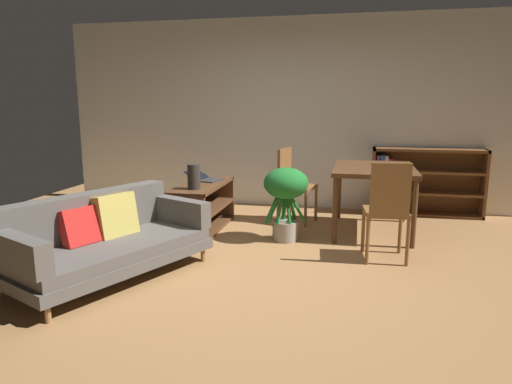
{
  "coord_description": "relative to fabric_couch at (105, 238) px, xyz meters",
  "views": [
    {
      "loc": [
        0.95,
        -4.02,
        1.53
      ],
      "look_at": [
        -0.02,
        0.4,
        0.64
      ],
      "focal_mm": 32.38,
      "sensor_mm": 36.0,
      "label": 1
    }
  ],
  "objects": [
    {
      "name": "dining_chair_near",
      "position": [
        1.35,
        2.25,
        0.18
      ],
      "size": [
        0.5,
        0.5,
        0.95
      ],
      "color": "brown",
      "rests_on": "ground_plane"
    },
    {
      "name": "open_laptop",
      "position": [
        0.31,
        1.88,
        0.24
      ],
      "size": [
        0.47,
        0.39,
        0.12
      ],
      "color": "#333338",
      "rests_on": "media_console"
    },
    {
      "name": "desk_speaker",
      "position": [
        0.37,
        1.29,
        0.36
      ],
      "size": [
        0.14,
        0.14,
        0.28
      ],
      "color": "#2D2823",
      "rests_on": "media_console"
    },
    {
      "name": "ground_plane",
      "position": [
        1.19,
        0.48,
        -0.35
      ],
      "size": [
        8.16,
        8.16,
        0.0
      ],
      "primitive_type": "plane",
      "color": "#9E7042"
    },
    {
      "name": "dining_chair_far",
      "position": [
        2.45,
        0.93,
        0.2
      ],
      "size": [
        0.44,
        0.45,
        0.98
      ],
      "color": "brown",
      "rests_on": "ground_plane"
    },
    {
      "name": "media_console",
      "position": [
        0.35,
        1.63,
        -0.07
      ],
      "size": [
        0.46,
        1.22,
        0.56
      ],
      "color": "#56351E",
      "rests_on": "ground_plane"
    },
    {
      "name": "dining_table",
      "position": [
        2.35,
        1.98,
        0.35
      ],
      "size": [
        0.92,
        1.23,
        0.78
      ],
      "color": "#56351E",
      "rests_on": "ground_plane"
    },
    {
      "name": "fabric_couch",
      "position": [
        0.0,
        0.0,
        0.0
      ],
      "size": [
        1.46,
        1.93,
        0.73
      ],
      "color": "olive",
      "rests_on": "ground_plane"
    },
    {
      "name": "potted_floor_plant",
      "position": [
        1.4,
        1.41,
        0.2
      ],
      "size": [
        0.49,
        0.49,
        0.82
      ],
      "color": "#9E9389",
      "rests_on": "ground_plane"
    },
    {
      "name": "back_wall_panel",
      "position": [
        1.19,
        3.18,
        1.0
      ],
      "size": [
        6.8,
        0.1,
        2.7
      ],
      "primitive_type": "cube",
      "color": "silver",
      "rests_on": "ground_plane"
    },
    {
      "name": "bookshelf",
      "position": [
        3.01,
        3.01,
        0.1
      ],
      "size": [
        1.46,
        0.3,
        0.91
      ],
      "color": "brown",
      "rests_on": "ground_plane"
    }
  ]
}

